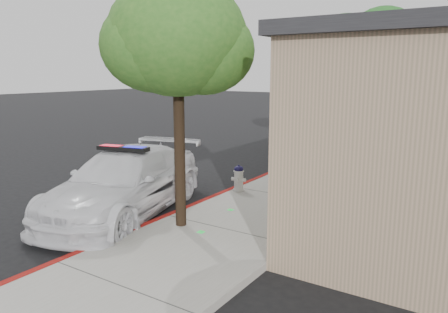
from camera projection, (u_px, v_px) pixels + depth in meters
ground at (165, 221)px, 10.17m from camera, size 120.00×120.00×0.00m
sidewalk at (283, 198)px, 11.75m from camera, size 3.20×60.00×0.15m
red_curb at (235, 189)px, 12.58m from camera, size 0.14×60.00×0.16m
police_car at (125, 182)px, 10.55m from camera, size 3.49×5.80×1.69m
fire_hydrant at (239, 178)px, 12.11m from camera, size 0.43×0.37×0.74m
street_tree_near at (178, 43)px, 8.73m from camera, size 2.88×2.83×5.18m
street_tree_mid at (347, 49)px, 17.50m from camera, size 3.19×2.93×5.59m
street_tree_far at (383, 41)px, 20.16m from camera, size 3.53×3.32×6.28m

